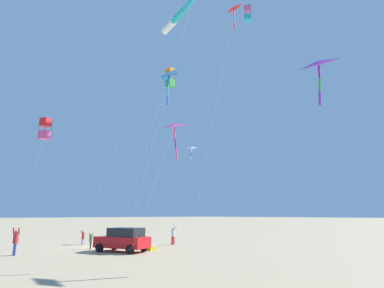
{
  "coord_description": "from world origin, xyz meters",
  "views": [
    {
      "loc": [
        -13.56,
        -27.92,
        2.89
      ],
      "look_at": [
        2.4,
        -9.85,
        8.22
      ],
      "focal_mm": 29.87,
      "sensor_mm": 36.0,
      "label": 1
    }
  ],
  "objects": [
    {
      "name": "person_adult_flyer",
      "position": [
        -7.19,
        -1.33,
        1.07
      ],
      "size": [
        0.6,
        0.69,
        1.97
      ],
      "color": "#335199",
      "rests_on": "ground_plane"
    },
    {
      "name": "kite_delta_long_streamer_right",
      "position": [
        1.07,
        -8.43,
        14.03
      ],
      "size": [
        2.07,
        6.29,
        14.44
      ],
      "color": "blue",
      "rests_on": "ground_plane"
    },
    {
      "name": "person_bystander_far",
      "position": [
        6.51,
        -2.41,
        0.99
      ],
      "size": [
        0.54,
        0.43,
        1.82
      ],
      "color": "#B72833",
      "rests_on": "ground_plane"
    },
    {
      "name": "kite_windsock_blue_topmost",
      "position": [
        3.68,
        -6.3,
        21.71
      ],
      "size": [
        6.7,
        11.24,
        22.25
      ],
      "color": "white",
      "rests_on": "ground_plane"
    },
    {
      "name": "kite_box_striped_overhead",
      "position": [
        -6.99,
        -4.92,
        8.76
      ],
      "size": [
        0.79,
        6.64,
        9.51
      ],
      "color": "red",
      "rests_on": "ground_plane"
    },
    {
      "name": "ground_plane",
      "position": [
        0.0,
        0.0,
        0.0
      ],
      "size": [
        600.0,
        600.0,
        0.0
      ],
      "primitive_type": "plane",
      "color": "tan"
    },
    {
      "name": "kite_box_rainbow_low_near",
      "position": [
        4.94,
        -3.64,
        16.54
      ],
      "size": [
        6.84,
        4.46,
        17.53
      ],
      "color": "orange",
      "rests_on": "ground_plane"
    },
    {
      "name": "person_child_green_jacket",
      "position": [
        -0.11,
        3.4,
        0.75
      ],
      "size": [
        0.45,
        0.37,
        1.37
      ],
      "color": "#8E6B9E",
      "rests_on": "ground_plane"
    },
    {
      "name": "person_child_grey_jacket",
      "position": [
        -1.12,
        -0.6,
        0.76
      ],
      "size": [
        0.44,
        0.49,
        1.39
      ],
      "color": "#232328",
      "rests_on": "ground_plane"
    },
    {
      "name": "parked_car",
      "position": [
        -0.2,
        -4.53,
        0.95
      ],
      "size": [
        3.38,
        4.68,
        1.85
      ],
      "color": "red",
      "rests_on": "ground_plane"
    },
    {
      "name": "cooler_box",
      "position": [
        2.13,
        -5.2,
        0.21
      ],
      "size": [
        0.62,
        0.42,
        0.42
      ],
      "color": "yellow",
      "rests_on": "ground_plane"
    },
    {
      "name": "kite_box_checkered_midright",
      "position": [
        7.99,
        -11.42,
        21.32
      ],
      "size": [
        5.4,
        9.51,
        22.12
      ],
      "color": "#EF4C93",
      "rests_on": "ground_plane"
    },
    {
      "name": "kite_delta_black_fish_shape",
      "position": [
        6.17,
        -18.57,
        12.89
      ],
      "size": [
        8.98,
        12.43,
        13.41
      ],
      "color": "purple",
      "rests_on": "ground_plane"
    },
    {
      "name": "kite_delta_long_streamer_left",
      "position": [
        10.57,
        -0.42,
        10.44
      ],
      "size": [
        10.61,
        5.06,
        10.78
      ],
      "color": "white",
      "rests_on": "ground_plane"
    },
    {
      "name": "kite_delta_red_high_left",
      "position": [
        -1.64,
        -12.78,
        8.27
      ],
      "size": [
        1.7,
        7.15,
        8.62
      ],
      "color": "#EF4C93",
      "rests_on": "ground_plane"
    },
    {
      "name": "kite_delta_yellow_midlevel",
      "position": [
        1.6,
        -15.11,
        16.76
      ],
      "size": [
        5.34,
        10.89,
        17.14
      ],
      "color": "red",
      "rests_on": "ground_plane"
    }
  ]
}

